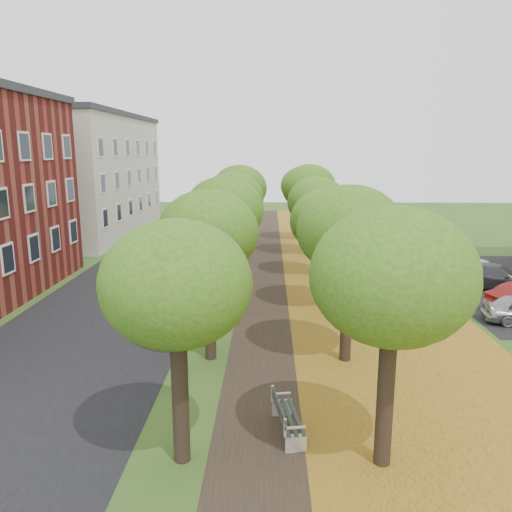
{
  "coord_description": "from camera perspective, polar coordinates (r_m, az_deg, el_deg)",
  "views": [
    {
      "loc": [
        -0.12,
        -10.73,
        7.37
      ],
      "look_at": [
        -0.73,
        11.92,
        2.5
      ],
      "focal_mm": 35.0,
      "sensor_mm": 36.0,
      "label": 1
    }
  ],
  "objects": [
    {
      "name": "car_white",
      "position": [
        31.98,
        21.86,
        -0.85
      ],
      "size": [
        5.28,
        3.86,
        1.34
      ],
      "primitive_type": "imported",
      "rotation": [
        0.0,
        0.0,
        1.19
      ],
      "color": "white",
      "rests_on": "ground"
    },
    {
      "name": "leaf_verge",
      "position": [
        27.24,
        12.35,
        -3.84
      ],
      "size": [
        7.5,
        70.0,
        0.01
      ],
      "primitive_type": "cube",
      "color": "#B57921",
      "rests_on": "ground"
    },
    {
      "name": "building_cream",
      "position": [
        46.92,
        -19.78,
        8.78
      ],
      "size": [
        10.3,
        20.3,
        10.4
      ],
      "color": "beige",
      "rests_on": "ground"
    },
    {
      "name": "street_asphalt",
      "position": [
        27.76,
        -13.96,
        -3.63
      ],
      "size": [
        8.0,
        70.0,
        0.01
      ],
      "primitive_type": "cube",
      "color": "black",
      "rests_on": "ground"
    },
    {
      "name": "ground",
      "position": [
        13.01,
        1.97,
        -22.36
      ],
      "size": [
        120.0,
        120.0,
        0.0
      ],
      "primitive_type": "plane",
      "color": "#2D4C19",
      "rests_on": "ground"
    },
    {
      "name": "car_grey",
      "position": [
        29.65,
        25.74,
        -2.17
      ],
      "size": [
        4.93,
        3.53,
        1.33
      ],
      "primitive_type": "imported",
      "rotation": [
        0.0,
        0.0,
        1.16
      ],
      "color": "#38393D",
      "rests_on": "ground"
    },
    {
      "name": "tree_row_east",
      "position": [
        26.05,
        7.57,
        5.29
      ],
      "size": [
        3.54,
        33.54,
        5.86
      ],
      "color": "black",
      "rests_on": "ground"
    },
    {
      "name": "bench",
      "position": [
        13.8,
        3.48,
        -17.85
      ],
      "size": [
        0.88,
        2.0,
        0.91
      ],
      "rotation": [
        0.0,
        0.0,
        1.74
      ],
      "color": "#252E28",
      "rests_on": "ground"
    },
    {
      "name": "footpath",
      "position": [
        26.76,
        1.75,
        -3.85
      ],
      "size": [
        3.2,
        70.0,
        0.01
      ],
      "primitive_type": "cube",
      "color": "black",
      "rests_on": "ground"
    },
    {
      "name": "tree_row_west",
      "position": [
        25.99,
        -3.06,
        5.36
      ],
      "size": [
        3.54,
        33.54,
        5.86
      ],
      "color": "black",
      "rests_on": "ground"
    }
  ]
}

